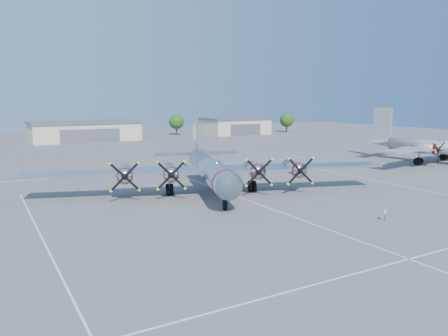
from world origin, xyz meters
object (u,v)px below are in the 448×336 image
hangar_east (234,126)px  info_placard (385,213)px  tree_east (176,122)px  tree_far_east (287,120)px  main_bomber_b29 (209,190)px  hangar_center (85,131)px  twin_engine_east (424,162)px

hangar_east → info_placard: size_ratio=20.02×
hangar_east → tree_east: size_ratio=3.10×
tree_far_east → info_placard: bearing=-123.1°
main_bomber_b29 → info_placard: (7.84, -20.46, 0.72)m
tree_far_east → info_placard: 112.54m
hangar_center → tree_far_east: (68.00, -1.96, 1.51)m
hangar_east → twin_engine_east: 73.32m
tree_east → hangar_center: bearing=-168.6°
twin_engine_east → tree_far_east: bearing=61.9°
info_placard → tree_far_east: bearing=36.8°
hangar_east → tree_far_east: 20.15m
hangar_east → main_bomber_b29: 90.40m
twin_engine_east → info_placard: 44.17m
main_bomber_b29 → info_placard: size_ratio=41.66×
hangar_east → tree_east: (-18.00, 6.04, 1.51)m
hangar_center → info_placard: hangar_center is taller
hangar_east → tree_far_east: (20.00, -1.96, 1.51)m
main_bomber_b29 → twin_engine_east: bearing=21.6°
tree_east → tree_far_east: (38.00, -8.00, 0.00)m
info_placard → hangar_center: bearing=73.9°
hangar_east → info_placard: bearing=-113.3°
hangar_east → main_bomber_b29: bearing=-123.0°
hangar_center → twin_engine_east: hangar_center is taller
tree_far_east → hangar_east: bearing=174.4°
tree_east → twin_engine_east: size_ratio=0.22×
twin_engine_east → info_placard: twin_engine_east is taller
hangar_east → tree_east: 19.04m
main_bomber_b29 → hangar_center: bearing=107.4°
hangar_east → twin_engine_east: hangar_east is taller
tree_far_east → twin_engine_east: size_ratio=0.22×
twin_engine_east → main_bomber_b29: bearing=173.6°
tree_far_east → twin_engine_east: bearing=-108.4°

